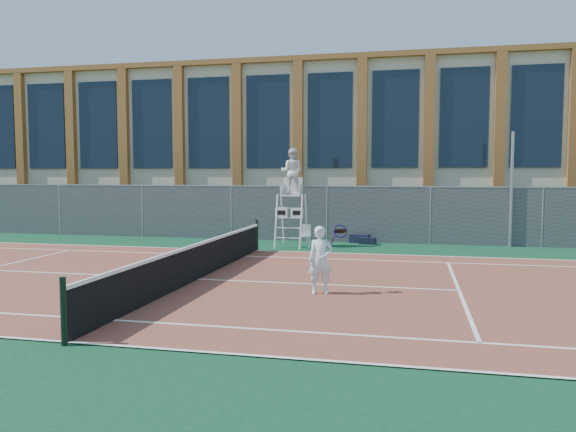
% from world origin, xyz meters
% --- Properties ---
extents(ground, '(120.00, 120.00, 0.00)m').
position_xyz_m(ground, '(0.00, 0.00, 0.00)').
color(ground, '#233814').
extents(apron, '(36.00, 20.00, 0.01)m').
position_xyz_m(apron, '(0.00, 1.00, 0.01)').
color(apron, '#0D3A20').
rests_on(apron, ground).
extents(tennis_court, '(23.77, 10.97, 0.02)m').
position_xyz_m(tennis_court, '(0.00, 0.00, 0.02)').
color(tennis_court, brown).
rests_on(tennis_court, apron).
extents(tennis_net, '(0.10, 11.30, 1.10)m').
position_xyz_m(tennis_net, '(0.00, 0.00, 0.54)').
color(tennis_net, black).
rests_on(tennis_net, ground).
extents(fence, '(40.00, 0.06, 2.20)m').
position_xyz_m(fence, '(0.00, 8.80, 1.10)').
color(fence, '#595E60').
rests_on(fence, ground).
extents(hedge, '(40.00, 1.40, 2.20)m').
position_xyz_m(hedge, '(0.00, 10.00, 1.10)').
color(hedge, black).
rests_on(hedge, ground).
extents(building, '(45.00, 10.60, 8.22)m').
position_xyz_m(building, '(0.00, 17.95, 4.15)').
color(building, beige).
rests_on(building, ground).
extents(steel_pole, '(0.12, 0.12, 4.26)m').
position_xyz_m(steel_pole, '(8.88, 8.70, 2.13)').
color(steel_pole, '#9EA0A5').
rests_on(steel_pole, ground).
extents(umpire_chair, '(1.03, 1.58, 3.69)m').
position_xyz_m(umpire_chair, '(0.94, 7.05, 2.69)').
color(umpire_chair, white).
rests_on(umpire_chair, ground).
extents(plastic_chair, '(0.44, 0.44, 0.83)m').
position_xyz_m(plastic_chair, '(1.47, 6.99, 0.50)').
color(plastic_chair, silver).
rests_on(plastic_chair, apron).
extents(sports_bag_near, '(0.82, 0.47, 0.33)m').
position_xyz_m(sports_bag_near, '(3.33, 8.59, 0.17)').
color(sports_bag_near, black).
rests_on(sports_bag_near, apron).
extents(sports_bag_far, '(0.65, 0.33, 0.25)m').
position_xyz_m(sports_bag_far, '(3.66, 8.29, 0.14)').
color(sports_bag_far, black).
rests_on(sports_bag_far, apron).
extents(tennis_player, '(0.91, 0.66, 1.55)m').
position_xyz_m(tennis_player, '(3.35, -1.03, 0.80)').
color(tennis_player, '#CBEAF4').
rests_on(tennis_player, tennis_court).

